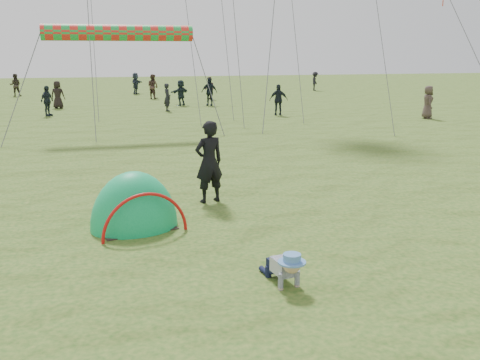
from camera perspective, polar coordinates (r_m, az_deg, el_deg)
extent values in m
plane|color=#214B16|center=(8.43, 1.74, -9.71)|extent=(140.00, 140.00, 0.00)
ellipsoid|color=#099E56|center=(10.66, -11.15, -4.93)|extent=(2.01, 1.79, 2.21)
imported|color=black|center=(11.99, -3.32, 1.93)|extent=(0.77, 0.61, 1.85)
imported|color=#312622|center=(39.16, -3.28, 9.75)|extent=(0.68, 0.84, 1.61)
imported|color=#1F2830|center=(30.53, -19.89, 7.94)|extent=(0.84, 1.01, 1.61)
imported|color=black|center=(48.75, 8.01, 10.39)|extent=(1.09, 1.23, 1.66)
imported|color=black|center=(34.53, -18.87, 8.61)|extent=(0.91, 0.71, 1.66)
imported|color=#242C3A|center=(45.05, -11.06, 10.08)|extent=(1.20, 1.65, 1.72)
imported|color=black|center=(31.46, -7.76, 8.73)|extent=(0.50, 0.65, 1.59)
imported|color=#312A22|center=(45.40, -22.84, 9.31)|extent=(0.85, 0.67, 1.72)
imported|color=black|center=(29.18, 4.14, 8.52)|extent=(1.04, 0.64, 1.66)
imported|color=#463733|center=(29.29, 19.41, 7.84)|extent=(0.78, 0.95, 1.67)
imported|color=#1B272D|center=(34.76, -6.33, 9.23)|extent=(1.46, 1.32, 1.62)
imported|color=#423029|center=(40.26, -9.28, 9.82)|extent=(1.07, 1.09, 1.78)
imported|color=black|center=(34.55, -3.30, 9.36)|extent=(1.10, 0.83, 1.74)
cylinder|color=red|center=(22.56, -12.81, 15.07)|extent=(5.88, 0.64, 0.64)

